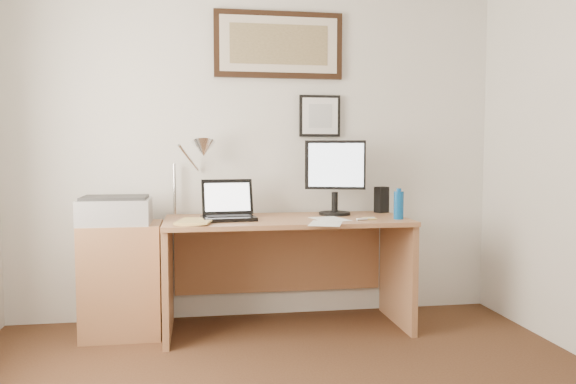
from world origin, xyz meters
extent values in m
cube|color=silver|center=(0.00, 2.00, 1.25)|extent=(3.50, 0.02, 2.50)
cube|color=#94613E|center=(-0.92, 1.68, 0.36)|extent=(0.50, 0.40, 0.73)
cylinder|color=#0B4C93|center=(0.87, 1.46, 0.84)|extent=(0.06, 0.06, 0.18)
cylinder|color=#0B4C93|center=(0.87, 1.46, 0.94)|extent=(0.03, 0.03, 0.02)
cube|color=black|center=(0.89, 1.86, 0.84)|extent=(0.10, 0.10, 0.19)
cube|color=white|center=(0.35, 1.32, 0.75)|extent=(0.27, 0.32, 0.00)
cube|color=white|center=(0.42, 1.51, 0.75)|extent=(0.25, 0.31, 0.00)
cube|color=#E1C86A|center=(0.68, 1.48, 0.76)|extent=(0.08, 0.08, 0.01)
cylinder|color=silver|center=(0.64, 1.45, 0.76)|extent=(0.14, 0.06, 0.02)
imported|color=tan|center=(-0.55, 1.47, 0.76)|extent=(0.26, 0.32, 0.02)
cube|color=#94613E|center=(0.15, 1.63, 0.73)|extent=(1.60, 0.70, 0.03)
cube|color=#94613E|center=(-0.63, 1.63, 0.36)|extent=(0.04, 0.65, 0.72)
cube|color=#94613E|center=(0.93, 1.63, 0.36)|extent=(0.04, 0.65, 0.72)
cube|color=#94613E|center=(0.15, 1.96, 0.45)|extent=(1.50, 0.03, 0.55)
cube|color=black|center=(-0.24, 1.58, 0.76)|extent=(0.36, 0.27, 0.02)
cube|color=black|center=(-0.24, 1.61, 0.78)|extent=(0.29, 0.16, 0.00)
cube|color=black|center=(-0.24, 1.72, 0.89)|extent=(0.35, 0.11, 0.23)
cube|color=white|center=(-0.24, 1.71, 0.89)|extent=(0.30, 0.08, 0.18)
cylinder|color=black|center=(0.51, 1.77, 0.76)|extent=(0.22, 0.22, 0.02)
cylinder|color=black|center=(0.51, 1.77, 0.84)|extent=(0.04, 0.04, 0.14)
cube|color=black|center=(0.51, 1.76, 1.10)|extent=(0.41, 0.15, 0.34)
cube|color=white|center=(0.51, 1.74, 1.10)|extent=(0.36, 0.11, 0.30)
cube|color=#A2A2A4|center=(-0.95, 1.66, 0.81)|extent=(0.44, 0.34, 0.16)
cube|color=#2C2C2C|center=(-0.95, 1.66, 0.90)|extent=(0.40, 0.30, 0.02)
cylinder|color=silver|center=(-0.59, 1.92, 0.93)|extent=(0.02, 0.02, 0.36)
cylinder|color=silver|center=(-0.49, 1.86, 1.15)|extent=(0.15, 0.23, 0.19)
cone|color=silver|center=(-0.39, 1.80, 1.21)|extent=(0.16, 0.18, 0.15)
cube|color=black|center=(0.15, 1.98, 1.95)|extent=(0.92, 0.03, 0.47)
cube|color=beige|center=(0.15, 1.96, 1.95)|extent=(0.84, 0.01, 0.39)
cube|color=olive|center=(0.15, 1.95, 1.95)|extent=(0.70, 0.00, 0.28)
cube|color=black|center=(0.45, 1.98, 1.45)|extent=(0.30, 0.02, 0.30)
cube|color=white|center=(0.45, 1.96, 1.45)|extent=(0.26, 0.00, 0.26)
cube|color=#B7BCC1|center=(0.45, 1.96, 1.45)|extent=(0.17, 0.00, 0.17)
camera|label=1|loc=(-0.43, -2.03, 1.19)|focal=35.00mm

